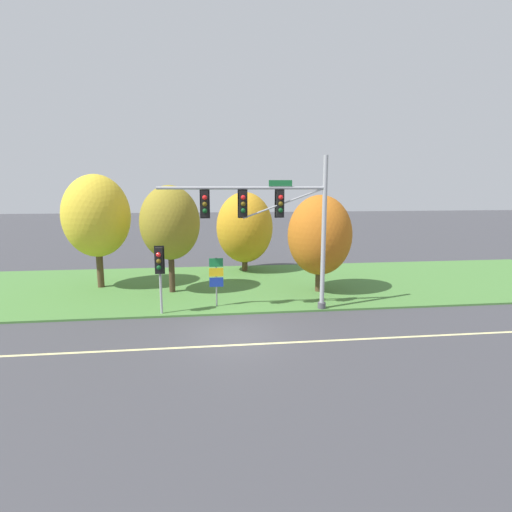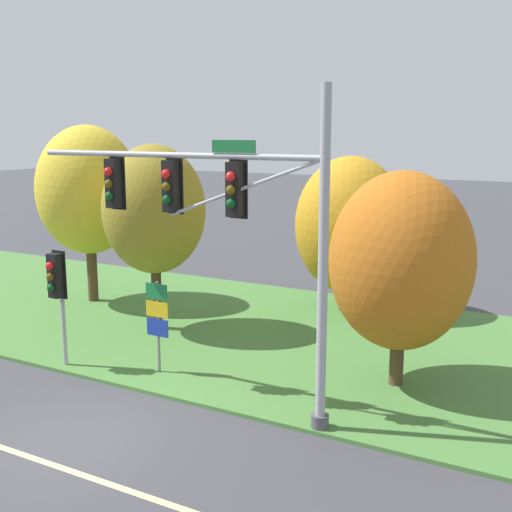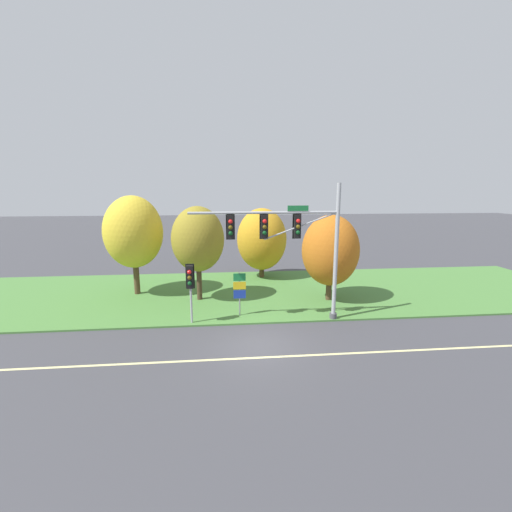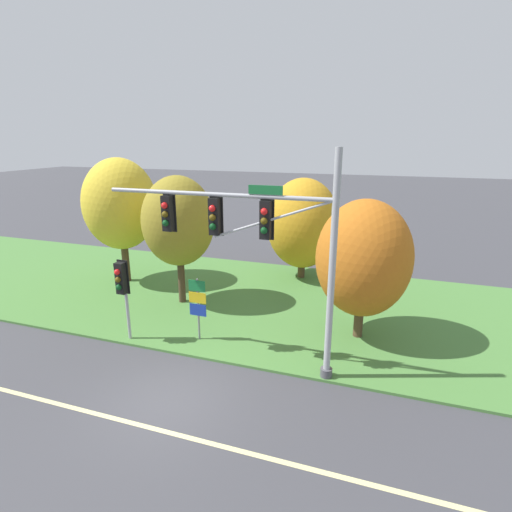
{
  "view_description": "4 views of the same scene",
  "coord_description": "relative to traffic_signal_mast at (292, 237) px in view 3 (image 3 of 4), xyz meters",
  "views": [
    {
      "loc": [
        -1.04,
        -15.89,
        6.1
      ],
      "look_at": [
        1.31,
        3.24,
        2.73
      ],
      "focal_mm": 28.0,
      "sensor_mm": 36.0,
      "label": 1
    },
    {
      "loc": [
        9.71,
        -9.57,
        6.59
      ],
      "look_at": [
        2.49,
        3.54,
        3.66
      ],
      "focal_mm": 45.0,
      "sensor_mm": 36.0,
      "label": 2
    },
    {
      "loc": [
        -1.52,
        -14.89,
        7.28
      ],
      "look_at": [
        0.3,
        3.72,
        3.55
      ],
      "focal_mm": 24.0,
      "sensor_mm": 36.0,
      "label": 3
    },
    {
      "loc": [
        6.05,
        -9.08,
        7.82
      ],
      "look_at": [
        1.47,
        4.51,
        3.52
      ],
      "focal_mm": 28.0,
      "sensor_mm": 36.0,
      "label": 4
    }
  ],
  "objects": [
    {
      "name": "tree_behind_signpost",
      "position": [
        -0.53,
        9.49,
        -1.5
      ],
      "size": [
        3.99,
        3.99,
        5.62
      ],
      "color": "#4C3823",
      "rests_on": "grass_verge"
    },
    {
      "name": "tree_mid_verge",
      "position": [
        3.17,
        3.27,
        -1.36
      ],
      "size": [
        3.64,
        3.64,
        5.54
      ],
      "color": "#4C3823",
      "rests_on": "grass_verge"
    },
    {
      "name": "grass_verge",
      "position": [
        -2.13,
        5.52,
        -4.67
      ],
      "size": [
        48.0,
        11.5,
        0.1
      ],
      "primitive_type": "cube",
      "color": "#477A38",
      "rests_on": "ground"
    },
    {
      "name": "traffic_signal_mast",
      "position": [
        0.0,
        0.0,
        0.0
      ],
      "size": [
        8.03,
        0.49,
        7.45
      ],
      "color": "#9EA0A5",
      "rests_on": "grass_verge"
    },
    {
      "name": "pedestrian_signal_near_kerb",
      "position": [
        -5.41,
        -0.01,
        -2.22
      ],
      "size": [
        0.46,
        0.55,
        3.28
      ],
      "color": "#9EA0A5",
      "rests_on": "grass_verge"
    },
    {
      "name": "route_sign_post",
      "position": [
        -2.77,
        0.97,
        -3.05
      ],
      "size": [
        0.72,
        0.08,
        2.53
      ],
      "color": "slate",
      "rests_on": "grass_verge"
    },
    {
      "name": "lane_stripe",
      "position": [
        -2.13,
        -3.93,
        -4.71
      ],
      "size": [
        36.0,
        0.16,
        0.01
      ],
      "primitive_type": "cube",
      "color": "beige",
      "rests_on": "ground"
    },
    {
      "name": "tree_nearest_road",
      "position": [
        -9.61,
        5.8,
        -0.34
      ],
      "size": [
        3.87,
        3.87,
        6.71
      ],
      "color": "#4C3823",
      "rests_on": "grass_verge"
    },
    {
      "name": "tree_left_of_mast",
      "position": [
        -5.24,
        4.14,
        -0.64
      ],
      "size": [
        3.34,
        3.34,
        6.08
      ],
      "color": "#423021",
      "rests_on": "grass_verge"
    },
    {
      "name": "ground_plane",
      "position": [
        -2.13,
        -2.73,
        -4.72
      ],
      "size": [
        160.0,
        160.0,
        0.0
      ],
      "primitive_type": "plane",
      "color": "#3D3D42"
    }
  ]
}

